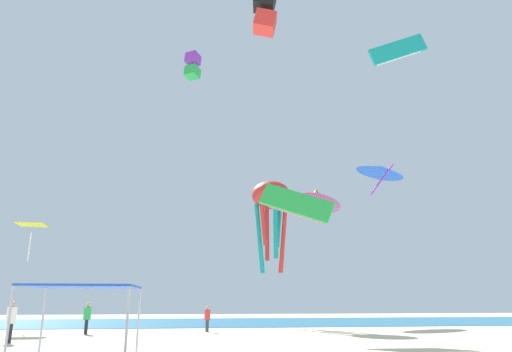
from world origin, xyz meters
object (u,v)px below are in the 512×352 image
at_px(kite_parafoil_green, 296,204).
at_px(kite_box_purple, 193,66).
at_px(kite_box_black, 265,12).
at_px(person_near_tent, 11,318).
at_px(kite_octopus_red, 271,200).
at_px(kite_diamond_yellow, 32,227).
at_px(kite_inflatable_pink, 317,203).
at_px(kite_delta_blue, 380,170).
at_px(person_leftmost, 207,317).
at_px(canopy_tent, 84,290).
at_px(person_central, 87,316).
at_px(kite_parafoil_teal, 398,50).

bearing_deg(kite_parafoil_green, kite_box_purple, 153.40).
bearing_deg(kite_box_black, person_near_tent, 89.16).
bearing_deg(kite_octopus_red, kite_diamond_yellow, -35.27).
xyz_separation_m(kite_inflatable_pink, kite_delta_blue, (2.57, -9.10, 0.76)).
bearing_deg(kite_box_purple, person_near_tent, 88.35).
bearing_deg(kite_delta_blue, person_leftmost, 117.11).
height_order(kite_box_black, kite_diamond_yellow, kite_box_black).
bearing_deg(kite_delta_blue, canopy_tent, 156.77).
bearing_deg(kite_box_purple, kite_octopus_red, -134.43).
height_order(canopy_tent, kite_diamond_yellow, kite_diamond_yellow).
bearing_deg(kite_box_purple, canopy_tent, 116.57).
height_order(canopy_tent, kite_box_purple, kite_box_purple).
height_order(kite_inflatable_pink, kite_parafoil_green, kite_inflatable_pink).
bearing_deg(person_near_tent, person_central, -55.66).
relative_size(person_near_tent, person_central, 1.04).
height_order(kite_box_black, kite_box_purple, kite_box_purple).
relative_size(person_leftmost, kite_octopus_red, 0.21).
distance_m(person_central, kite_diamond_yellow, 9.55).
xyz_separation_m(person_central, kite_inflatable_pink, (17.54, 11.58, 9.77)).
relative_size(person_central, kite_octopus_red, 0.24).
bearing_deg(person_central, kite_parafoil_green, -108.57).
height_order(kite_diamond_yellow, kite_parafoil_green, kite_parafoil_green).
bearing_deg(kite_diamond_yellow, kite_parafoil_teal, -19.16).
relative_size(person_near_tent, kite_parafoil_teal, 0.44).
xyz_separation_m(person_leftmost, kite_box_black, (2.40, -8.74, 16.50)).
height_order(person_leftmost, person_central, person_central).
distance_m(person_leftmost, kite_octopus_red, 11.94).
distance_m(person_central, kite_inflatable_pink, 23.18).
relative_size(person_central, kite_diamond_yellow, 0.69).
height_order(person_leftmost, kite_inflatable_pink, kite_inflatable_pink).
xyz_separation_m(kite_box_black, kite_parafoil_teal, (10.41, 5.45, 1.63)).
distance_m(person_central, kite_box_black, 20.47).
bearing_deg(kite_parafoil_teal, kite_octopus_red, -44.34).
relative_size(kite_inflatable_pink, kite_octopus_red, 0.88).
height_order(kite_parafoil_teal, kite_parafoil_green, kite_parafoil_teal).
relative_size(canopy_tent, kite_octopus_red, 0.40).
bearing_deg(kite_box_purple, kite_parafoil_green, 161.71).
xyz_separation_m(kite_diamond_yellow, kite_parafoil_green, (17.60, -8.16, 0.52)).
relative_size(kite_box_black, kite_box_purple, 1.16).
bearing_deg(kite_octopus_red, kite_delta_blue, 109.38).
height_order(kite_box_black, kite_parafoil_teal, kite_parafoil_teal).
distance_m(kite_box_black, kite_delta_blue, 15.77).
height_order(person_near_tent, person_central, person_near_tent).
bearing_deg(kite_parafoil_green, canopy_tent, -101.55).
distance_m(kite_inflatable_pink, kite_parafoil_green, 15.91).
bearing_deg(kite_box_black, person_leftmost, 24.51).
height_order(person_central, kite_parafoil_teal, kite_parafoil_teal).
xyz_separation_m(person_near_tent, person_central, (2.33, 5.60, -0.05)).
bearing_deg(kite_box_purple, kite_inflatable_pink, -119.12).
xyz_separation_m(person_near_tent, kite_diamond_yellow, (-3.07, 10.71, 5.95)).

